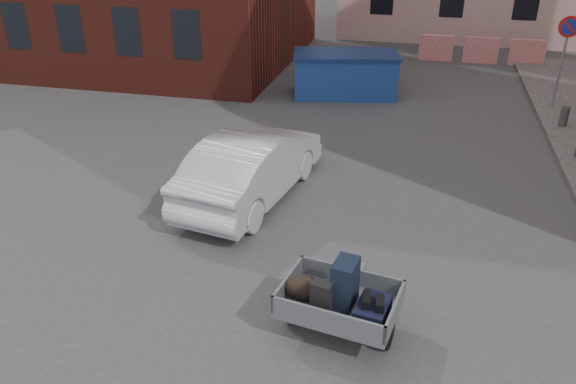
# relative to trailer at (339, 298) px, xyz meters

# --- Properties ---
(ground) EXTENTS (120.00, 120.00, 0.00)m
(ground) POSITION_rel_trailer_xyz_m (-1.35, 1.86, -0.61)
(ground) COLOR #38383A
(ground) RESTS_ON ground
(no_parking_sign) EXTENTS (0.60, 0.09, 2.65)m
(no_parking_sign) POSITION_rel_trailer_xyz_m (4.65, 11.34, 1.41)
(no_parking_sign) COLOR gray
(no_parking_sign) RESTS_ON sidewalk
(barriers) EXTENTS (4.70, 0.18, 1.00)m
(barriers) POSITION_rel_trailer_xyz_m (2.85, 16.86, -0.11)
(barriers) COLOR red
(barriers) RESTS_ON ground
(trailer) EXTENTS (1.76, 1.91, 1.20)m
(trailer) POSITION_rel_trailer_xyz_m (0.00, 0.00, 0.00)
(trailer) COLOR black
(trailer) RESTS_ON ground
(dumpster) EXTENTS (3.58, 2.35, 1.38)m
(dumpster) POSITION_rel_trailer_xyz_m (-1.65, 11.40, 0.09)
(dumpster) COLOR navy
(dumpster) RESTS_ON ground
(silver_car) EXTENTS (2.19, 4.51, 1.42)m
(silver_car) POSITION_rel_trailer_xyz_m (-2.43, 3.79, 0.10)
(silver_car) COLOR #BABCC2
(silver_car) RESTS_ON ground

